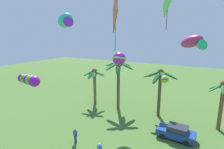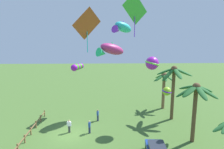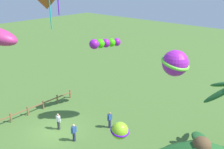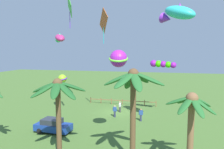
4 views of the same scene
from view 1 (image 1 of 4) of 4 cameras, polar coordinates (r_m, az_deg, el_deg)
name	(u,v)px [view 1 (image 1 of 4)]	position (r m, az deg, el deg)	size (l,w,h in m)	color
palm_tree_0	(223,93)	(23.62, 32.28, -5.19)	(3.12, 3.34, 6.02)	brown
palm_tree_1	(119,71)	(25.90, 2.14, 1.26)	(4.76, 4.56, 7.49)	brown
palm_tree_2	(160,79)	(24.26, 15.35, -1.42)	(4.49, 4.37, 6.62)	brown
palm_tree_3	(94,77)	(28.26, -5.70, -0.94)	(3.61, 3.44, 5.85)	brown
parked_car_0	(176,132)	(20.96, 20.11, -17.14)	(3.99, 1.93, 1.51)	navy
spectator_2	(75,136)	(19.48, -11.80, -18.80)	(0.54, 0.28, 1.59)	#2D3351
kite_ball_0	(119,59)	(21.68, 2.33, 5.15)	(2.03, 2.02, 1.62)	purple
kite_tube_1	(29,80)	(17.08, -25.37, -1.54)	(3.41, 1.48, 1.02)	purple
kite_diamond_2	(115,10)	(13.34, 1.04, 20.04)	(1.87, 2.74, 4.55)	#BB511C
kite_fish_3	(66,21)	(21.98, -14.75, 16.45)	(4.05, 3.64, 2.17)	#2CC3C0
kite_diamond_4	(168,1)	(16.76, 17.66, 21.80)	(1.42, 2.39, 3.81)	green
kite_fish_5	(192,42)	(13.99, 24.60, 9.57)	(2.29, 2.63, 1.37)	#B52C72
kite_ball_6	(165,79)	(20.45, 16.68, -1.49)	(1.12, 1.12, 0.84)	#8CC624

